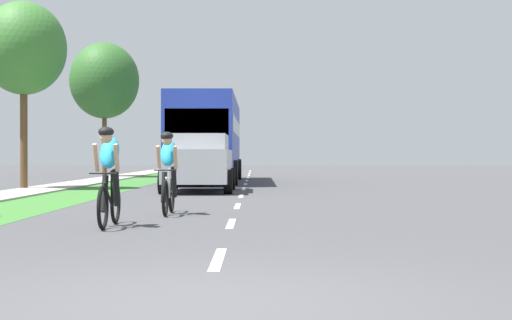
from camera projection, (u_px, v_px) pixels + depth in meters
The scene contains 10 objects.
ground_plane at pixel (241, 189), 25.80m from camera, with size 120.00×120.00×0.00m, color #424244.
grass_verge at pixel (103, 189), 25.78m from camera, with size 2.05×70.00×0.01m, color #38722D.
sidewalk_concrete at pixel (48, 189), 25.78m from camera, with size 1.68×70.00×0.10m, color #9E998E.
lane_markings_center at pixel (243, 184), 29.80m from camera, with size 0.12×53.49×0.01m.
cyclist_lead at pixel (106, 176), 11.97m from camera, with size 0.42×1.72×1.58m.
cyclist_trailing at pixel (166, 172), 14.49m from camera, with size 0.42×1.72×1.58m.
suv_silver at pixel (197, 161), 23.60m from camera, with size 2.15×4.70×1.79m.
bus_blue at pixel (205, 136), 32.27m from camera, with size 2.78×11.60×3.48m.
street_tree_near at pixel (21, 49), 25.14m from camera, with size 2.82×2.82×6.25m.
street_tree_far at pixel (102, 81), 39.44m from camera, with size 3.60×3.60×7.02m.
Camera 1 is at (0.41, -5.80, 1.13)m, focal length 53.19 mm.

